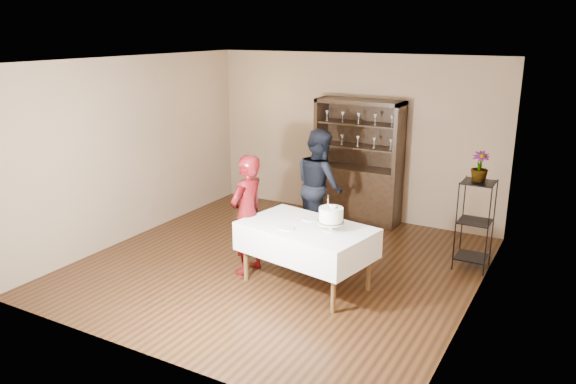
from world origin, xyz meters
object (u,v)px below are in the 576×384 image
Objects in this scene: plant_etagere at (475,221)px; potted_plant at (480,167)px; cake_table at (306,240)px; woman at (247,215)px; china_hutch at (358,181)px; man at (320,185)px; cake at (331,216)px.

potted_plant is at bearing 111.43° from plant_etagere.
woman reaches higher than cake_table.
man is (-0.16, -1.10, 0.18)m from china_hutch.
woman is 1.53m from man.
man reaches higher than cake.
plant_etagere is at bearing -138.17° from man.
cake_table is (0.40, -2.60, -0.07)m from china_hutch.
potted_plant reaches higher than plant_etagere.
potted_plant reaches higher than cake_table.
man is (-0.56, 1.50, 0.25)m from cake_table.
woman is at bearing 119.41° from man.
potted_plant is (2.23, 0.08, 0.54)m from man.
china_hutch is 5.19× the size of potted_plant.
potted_plant is (-0.01, 0.03, 0.73)m from plant_etagere.
plant_etagere is at bearing 48.91° from cake.
cake is at bearing 160.94° from man.
china_hutch is at bearing 105.49° from cake.
plant_etagere is 0.70× the size of cake_table.
potted_plant is at bearing 128.21° from woman.
china_hutch is at bearing 176.12° from woman.
potted_plant is (2.07, -1.02, 0.72)m from china_hutch.
plant_etagere is 2.73× the size of cake.
potted_plant is at bearing 49.75° from cake.
cake_table is (-1.68, -1.55, -0.05)m from plant_etagere.
potted_plant is at bearing -26.26° from china_hutch.
cake is 1.14× the size of potted_plant.
plant_etagere is 2.09m from cake.
potted_plant is at bearing 43.46° from cake_table.
man reaches higher than cake_table.
woman is at bearing -147.81° from potted_plant.
woman reaches higher than plant_etagere.
man is at bearing -98.29° from china_hutch.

